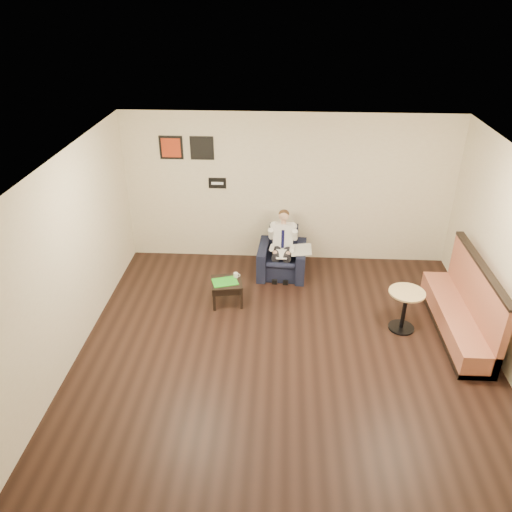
# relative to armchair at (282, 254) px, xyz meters

# --- Properties ---
(ground) EXTENTS (6.00, 6.00, 0.00)m
(ground) POSITION_rel_armchair_xyz_m (0.08, -2.35, -0.41)
(ground) COLOR black
(ground) RESTS_ON ground
(wall_back) EXTENTS (6.00, 0.02, 2.80)m
(wall_back) POSITION_rel_armchair_xyz_m (0.08, 0.65, 0.99)
(wall_back) COLOR #EEE2C3
(wall_back) RESTS_ON ground
(wall_front) EXTENTS (6.00, 0.02, 2.80)m
(wall_front) POSITION_rel_armchair_xyz_m (0.08, -5.35, 0.99)
(wall_front) COLOR #EEE2C3
(wall_front) RESTS_ON ground
(wall_left) EXTENTS (0.02, 6.00, 2.80)m
(wall_left) POSITION_rel_armchair_xyz_m (-2.92, -2.35, 0.99)
(wall_left) COLOR #EEE2C3
(wall_left) RESTS_ON ground
(ceiling) EXTENTS (6.00, 6.00, 0.02)m
(ceiling) POSITION_rel_armchair_xyz_m (0.08, -2.35, 2.39)
(ceiling) COLOR white
(ceiling) RESTS_ON wall_back
(seating_sign) EXTENTS (0.32, 0.02, 0.20)m
(seating_sign) POSITION_rel_armchair_xyz_m (-1.22, 0.63, 1.09)
(seating_sign) COLOR black
(seating_sign) RESTS_ON wall_back
(art_print_left) EXTENTS (0.42, 0.03, 0.42)m
(art_print_left) POSITION_rel_armchair_xyz_m (-2.02, 0.63, 1.74)
(art_print_left) COLOR #B03215
(art_print_left) RESTS_ON wall_back
(art_print_right) EXTENTS (0.42, 0.03, 0.42)m
(art_print_right) POSITION_rel_armchair_xyz_m (-1.47, 0.63, 1.74)
(art_print_right) COLOR black
(art_print_right) RESTS_ON wall_back
(armchair) EXTENTS (0.90, 0.90, 0.82)m
(armchair) POSITION_rel_armchair_xyz_m (0.00, 0.00, 0.00)
(armchair) COLOR black
(armchair) RESTS_ON ground
(seated_man) EXTENTS (0.58, 0.84, 1.13)m
(seated_man) POSITION_rel_armchair_xyz_m (-0.01, -0.11, 0.15)
(seated_man) COLOR white
(seated_man) RESTS_ON armchair
(lap_papers) EXTENTS (0.19, 0.27, 0.01)m
(lap_papers) POSITION_rel_armchair_xyz_m (-0.01, -0.20, 0.09)
(lap_papers) COLOR white
(lap_papers) RESTS_ON seated_man
(newspaper) EXTENTS (0.36, 0.45, 0.01)m
(newspaper) POSITION_rel_armchair_xyz_m (0.34, -0.11, 0.15)
(newspaper) COLOR silver
(newspaper) RESTS_ON armchair
(side_table) EXTENTS (0.57, 0.57, 0.41)m
(side_table) POSITION_rel_armchair_xyz_m (-0.90, -1.00, -0.21)
(side_table) COLOR black
(side_table) RESTS_ON ground
(green_folder) EXTENTS (0.47, 0.40, 0.01)m
(green_folder) POSITION_rel_armchair_xyz_m (-0.93, -1.02, -0.00)
(green_folder) COLOR green
(green_folder) RESTS_ON side_table
(coffee_mug) EXTENTS (0.09, 0.09, 0.09)m
(coffee_mug) POSITION_rel_armchair_xyz_m (-0.76, -0.86, 0.04)
(coffee_mug) COLOR white
(coffee_mug) RESTS_ON side_table
(smartphone) EXTENTS (0.13, 0.06, 0.01)m
(smartphone) POSITION_rel_armchair_xyz_m (-0.89, -0.85, -0.00)
(smartphone) COLOR black
(smartphone) RESTS_ON side_table
(banquette) EXTENTS (0.53, 2.23, 1.14)m
(banquette) POSITION_rel_armchair_xyz_m (2.67, -1.58, 0.16)
(banquette) COLOR #AA5B42
(banquette) RESTS_ON ground
(cafe_table) EXTENTS (0.57, 0.57, 0.67)m
(cafe_table) POSITION_rel_armchair_xyz_m (1.87, -1.57, -0.07)
(cafe_table) COLOR tan
(cafe_table) RESTS_ON ground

